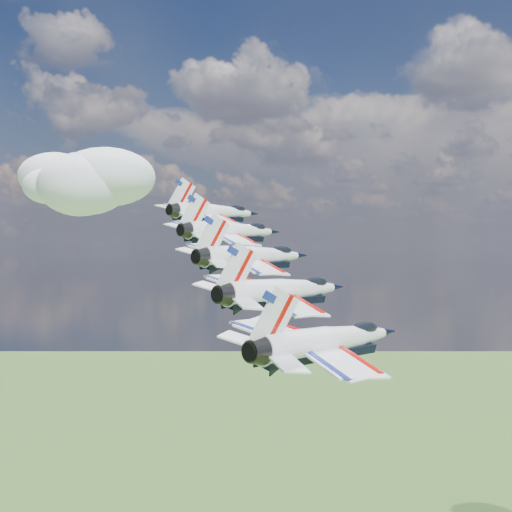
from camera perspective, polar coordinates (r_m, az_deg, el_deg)
The scene contains 6 objects.
cloud_left at distance 207.49m, azimuth -14.48°, elevation 5.59°, with size 38.44×30.20×15.10m, color white.
jet_0 at distance 87.95m, azimuth -3.17°, elevation 3.54°, with size 10.25×15.17×4.53m, color white, non-canonical shape.
jet_1 at distance 77.29m, azimuth -1.80°, elevation 2.01°, with size 10.25×15.17×4.53m, color white, non-canonical shape.
jet_2 at distance 66.75m, azimuth 0.00°, elevation 0.00°, with size 10.25×15.17×4.53m, color white, non-canonical shape.
jet_3 at distance 56.42m, azimuth 2.47°, elevation -2.76°, with size 10.25×15.17×4.53m, color silver, non-canonical shape.
jet_4 at distance 46.43m, azimuth 6.04°, elevation -6.71°, with size 10.25×15.17×4.53m, color white, non-canonical shape.
Camera 1 is at (11.45, -68.57, 145.87)m, focal length 50.00 mm.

